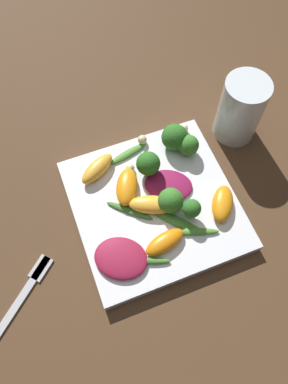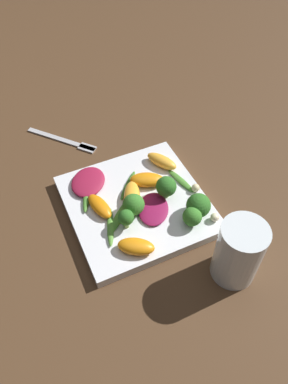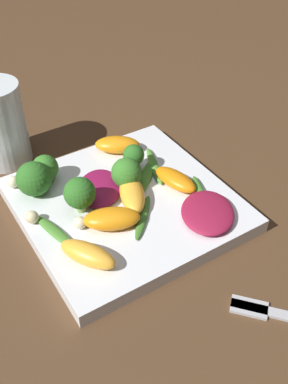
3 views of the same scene
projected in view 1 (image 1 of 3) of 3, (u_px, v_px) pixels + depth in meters
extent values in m
plane|color=#4C331E|center=(154.00, 208.00, 0.60)|extent=(2.40, 2.40, 0.00)
cube|color=white|center=(154.00, 205.00, 0.59)|extent=(0.25, 0.25, 0.02)
cylinder|color=white|center=(240.00, 109.00, 0.61)|extent=(0.07, 0.07, 0.12)
cube|color=#B2B2B7|center=(14.00, 309.00, 0.53)|extent=(0.12, 0.13, 0.01)
cube|color=#B2B2B7|center=(41.00, 268.00, 0.55)|extent=(0.04, 0.04, 0.01)
ellipsoid|color=maroon|center=(121.00, 258.00, 0.54)|extent=(0.10, 0.10, 0.01)
ellipsoid|color=maroon|center=(168.00, 185.00, 0.59)|extent=(0.09, 0.09, 0.01)
ellipsoid|color=#FCAD33|center=(152.00, 205.00, 0.57)|extent=(0.06, 0.08, 0.02)
ellipsoid|color=orange|center=(165.00, 242.00, 0.55)|extent=(0.04, 0.07, 0.02)
ellipsoid|color=orange|center=(222.00, 204.00, 0.57)|extent=(0.07, 0.06, 0.02)
ellipsoid|color=#FCAD33|center=(97.00, 169.00, 0.60)|extent=(0.06, 0.07, 0.02)
ellipsoid|color=orange|center=(127.00, 187.00, 0.58)|extent=(0.07, 0.06, 0.02)
cylinder|color=#7A9E51|center=(174.00, 143.00, 0.63)|extent=(0.01, 0.01, 0.01)
sphere|color=#2D6B23|center=(175.00, 137.00, 0.61)|extent=(0.04, 0.04, 0.04)
cylinder|color=#7A9E51|center=(148.00, 170.00, 0.60)|extent=(0.01, 0.01, 0.02)
sphere|color=#2D6B23|center=(148.00, 164.00, 0.58)|extent=(0.04, 0.04, 0.04)
cylinder|color=#84AD5B|center=(170.00, 205.00, 0.58)|extent=(0.02, 0.02, 0.01)
sphere|color=#387A28|center=(171.00, 201.00, 0.56)|extent=(0.04, 0.04, 0.04)
cylinder|color=#84AD5B|center=(188.00, 150.00, 0.62)|extent=(0.02, 0.02, 0.01)
sphere|color=#387A28|center=(189.00, 145.00, 0.61)|extent=(0.03, 0.03, 0.03)
cylinder|color=#84AD5B|center=(190.00, 213.00, 0.57)|extent=(0.01, 0.01, 0.02)
sphere|color=#2D6B23|center=(192.00, 208.00, 0.55)|extent=(0.03, 0.03, 0.03)
ellipsoid|color=#518E33|center=(192.00, 232.00, 0.56)|extent=(0.04, 0.08, 0.01)
ellipsoid|color=#3D7528|center=(129.00, 209.00, 0.58)|extent=(0.06, 0.06, 0.01)
ellipsoid|color=#47842D|center=(127.00, 154.00, 0.62)|extent=(0.03, 0.07, 0.01)
ellipsoid|color=#47842D|center=(176.00, 221.00, 0.57)|extent=(0.08, 0.08, 0.01)
ellipsoid|color=#47842D|center=(146.00, 260.00, 0.54)|extent=(0.04, 0.07, 0.01)
sphere|color=beige|center=(130.00, 168.00, 0.60)|extent=(0.01, 0.01, 0.01)
sphere|color=beige|center=(142.00, 140.00, 0.63)|extent=(0.02, 0.02, 0.02)
sphere|color=beige|center=(184.00, 128.00, 0.64)|extent=(0.02, 0.02, 0.02)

